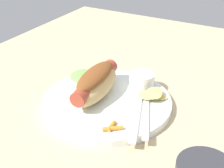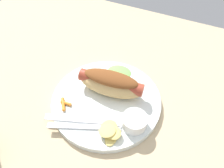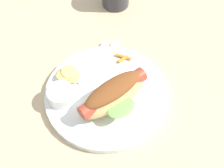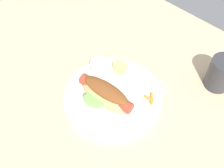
{
  "view_description": "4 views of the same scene",
  "coord_description": "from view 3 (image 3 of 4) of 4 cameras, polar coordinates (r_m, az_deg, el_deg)",
  "views": [
    {
      "loc": [
        46.55,
        26.89,
        35.84
      ],
      "look_at": [
        -1.76,
        0.25,
        4.32
      ],
      "focal_mm": 49.65,
      "sensor_mm": 36.0,
      "label": 1
    },
    {
      "loc": [
        -15.05,
        28.98,
        44.64
      ],
      "look_at": [
        -1.06,
        -1.0,
        6.56
      ],
      "focal_mm": 35.51,
      "sensor_mm": 36.0,
      "label": 2
    },
    {
      "loc": [
        -19.84,
        -32.98,
        61.53
      ],
      "look_at": [
        1.4,
        -0.04,
        3.95
      ],
      "focal_mm": 53.25,
      "sensor_mm": 36.0,
      "label": 3
    },
    {
      "loc": [
        30.48,
        -32.44,
        64.12
      ],
      "look_at": [
        -0.86,
        0.59,
        5.09
      ],
      "focal_mm": 45.7,
      "sensor_mm": 36.0,
      "label": 4
    }
  ],
  "objects": [
    {
      "name": "chips_pile",
      "position": [
        0.73,
        -7.6,
        1.65
      ],
      "size": [
        6.36,
        6.5,
        1.95
      ],
      "color": "#DEC669",
      "rests_on": "plate"
    },
    {
      "name": "knife",
      "position": [
        0.76,
        -2.22,
        3.92
      ],
      "size": [
        14.75,
        6.4,
        0.36
      ],
      "primitive_type": "cube",
      "rotation": [
        0.0,
        0.0,
        3.48
      ],
      "color": "silver",
      "rests_on": "plate"
    },
    {
      "name": "plate",
      "position": [
        0.72,
        -1.0,
        -1.76
      ],
      "size": [
        26.6,
        26.6,
        1.6
      ],
      "primitive_type": "cylinder",
      "color": "white",
      "rests_on": "ground_plane"
    },
    {
      "name": "carrot_garnish",
      "position": [
        0.76,
        1.93,
        4.52
      ],
      "size": [
        3.24,
        3.38,
        0.79
      ],
      "color": "orange",
      "rests_on": "plate"
    },
    {
      "name": "fork",
      "position": [
        0.76,
        -3.88,
        3.92
      ],
      "size": [
        15.45,
        7.32,
        0.4
      ],
      "rotation": [
        0.0,
        0.0,
        3.53
      ],
      "color": "silver",
      "rests_on": "plate"
    },
    {
      "name": "hot_dog",
      "position": [
        0.67,
        0.43,
        -1.6
      ],
      "size": [
        16.3,
        10.15,
        6.0
      ],
      "rotation": [
        0.0,
        0.0,
        3.24
      ],
      "color": "tan",
      "rests_on": "plate"
    },
    {
      "name": "sauce_ramekin",
      "position": [
        0.7,
        -8.78,
        -1.87
      ],
      "size": [
        5.57,
        5.57,
        2.87
      ],
      "primitive_type": "cylinder",
      "color": "white",
      "rests_on": "plate"
    },
    {
      "name": "ground_plane",
      "position": [
        0.73,
        -0.94,
        -2.6
      ],
      "size": [
        120.0,
        90.0,
        1.8
      ],
      "primitive_type": "cube",
      "color": "tan"
    }
  ]
}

